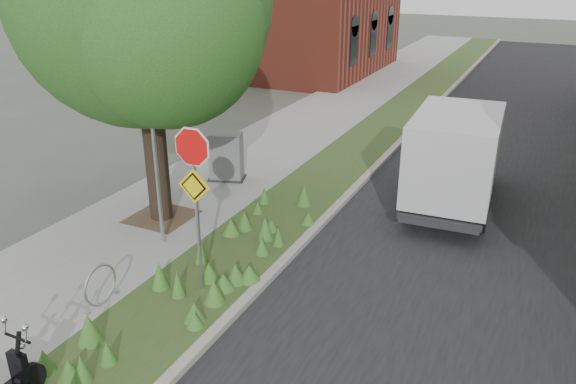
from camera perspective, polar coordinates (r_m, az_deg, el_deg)
ground at (r=9.72m, az=-3.61°, el=-13.87°), size 120.00×120.00×0.00m
sidewalk_near at (r=19.52m, az=-0.33°, el=5.55°), size 3.50×60.00×0.12m
verge at (r=18.54m, az=7.37°, el=4.43°), size 2.00×60.00×0.12m
kerb_near at (r=18.27m, az=10.34°, el=3.99°), size 0.20×60.00×0.13m
road at (r=17.77m, az=21.22°, el=2.05°), size 7.00×60.00×0.01m
street_tree_main at (r=12.56m, az=-14.69°, el=17.46°), size 6.21×5.54×7.66m
bare_post at (r=11.73m, az=-13.36°, el=3.81°), size 0.08×0.08×4.00m
bike_hoop at (r=10.47m, az=-18.54°, el=-8.97°), size 0.06×0.78×0.77m
sign_assembly at (r=9.71m, az=-9.52°, el=1.48°), size 0.94×0.08×3.22m
box_truck at (r=14.35m, az=16.70°, el=3.78°), size 2.09×4.77×2.12m
utility_cabinet at (r=15.50m, az=-6.29°, el=3.52°), size 1.14×0.93×1.31m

